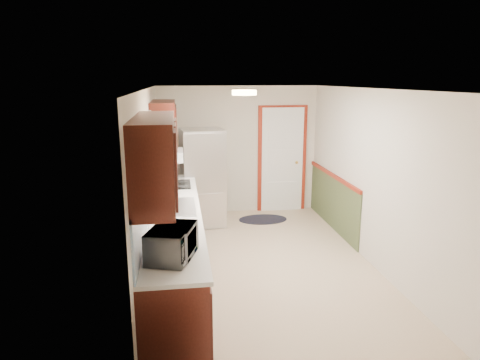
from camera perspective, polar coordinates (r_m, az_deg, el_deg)
name	(u,v)px	position (r m, az deg, el deg)	size (l,w,h in m)	color
room_shell	(264,181)	(5.70, 3.22, -0.09)	(3.20, 5.20, 2.52)	tan
kitchen_run	(171,220)	(5.42, -9.17, -5.25)	(0.63, 4.00, 2.20)	#3C130D
back_wall_trim	(292,168)	(8.10, 7.01, 1.61)	(1.12, 2.30, 2.08)	maroon
ceiling_fixture	(244,93)	(5.30, 0.58, 11.58)	(0.30, 0.30, 0.06)	#FFD88C
microwave	(172,240)	(3.91, -9.08, -7.87)	(0.53, 0.29, 0.36)	white
refrigerator	(203,178)	(7.46, -4.98, 0.32)	(0.78, 0.75, 1.69)	#B7B7BC
rug	(263,219)	(7.90, 3.06, -5.26)	(0.88, 0.57, 0.01)	black
cooktop	(175,185)	(6.59, -8.68, -0.61)	(0.47, 0.57, 0.02)	black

